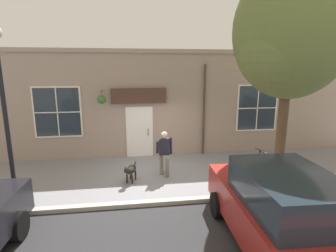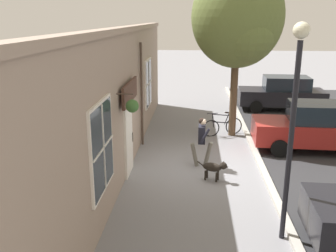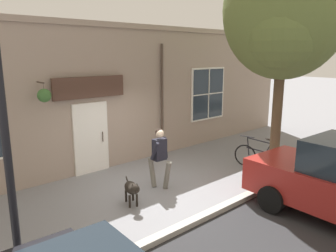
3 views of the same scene
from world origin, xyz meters
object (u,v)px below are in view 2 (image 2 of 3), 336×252
street_tree_by_curb (239,20)px  parked_car_mid_block (317,127)px  street_lamp (294,104)px  leaning_bicycle (223,126)px  dog_on_leash (214,167)px  pedestrian_walking (202,138)px  parked_car_far_end (282,93)px

street_tree_by_curb → parked_car_mid_block: 4.84m
street_tree_by_curb → parked_car_mid_block: street_tree_by_curb is taller
street_lamp → leaning_bicycle: bearing=96.0°
dog_on_leash → leaning_bicycle: leaning_bicycle is taller
pedestrian_walking → street_lamp: (1.70, -4.07, 2.06)m
dog_on_leash → parked_car_mid_block: parked_car_mid_block is taller
dog_on_leash → parked_car_far_end: (3.94, 9.14, 0.47)m
pedestrian_walking → parked_car_mid_block: bearing=23.3°
leaning_bicycle → parked_car_mid_block: parked_car_mid_block is taller
street_tree_by_curb → parked_car_far_end: street_tree_by_curb is taller
leaning_bicycle → street_lamp: street_lamp is taller
dog_on_leash → leaning_bicycle: 4.55m
dog_on_leash → street_lamp: bearing=-65.3°
pedestrian_walking → parked_car_mid_block: (4.13, 1.78, -0.07)m
pedestrian_walking → leaning_bicycle: bearing=74.8°
pedestrian_walking → dog_on_leash: pedestrian_walking is taller
pedestrian_walking → street_lamp: bearing=-67.3°
pedestrian_walking → street_tree_by_curb: size_ratio=0.24×
street_tree_by_curb → leaning_bicycle: 4.18m
leaning_bicycle → parked_car_far_end: bearing=53.8°
dog_on_leash → street_tree_by_curb: bearing=77.3°
parked_car_far_end → street_lamp: size_ratio=0.95×
parked_car_mid_block → parked_car_far_end: same height
pedestrian_walking → parked_car_far_end: size_ratio=0.37×
street_lamp → pedestrian_walking: bearing=112.7°
pedestrian_walking → dog_on_leash: size_ratio=1.73×
street_tree_by_curb → street_lamp: bearing=-87.3°
parked_car_mid_block → pedestrian_walking: bearing=-156.7°
street_tree_by_curb → parked_car_far_end: (2.94, 4.69, -3.66)m
pedestrian_walking → street_tree_by_curb: (1.36, 3.31, 3.59)m
street_tree_by_curb → street_lamp: (0.34, -7.38, -1.52)m
dog_on_leash → pedestrian_walking: bearing=107.3°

